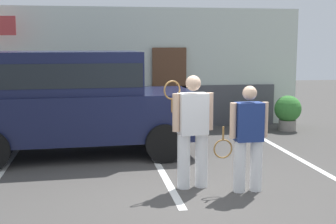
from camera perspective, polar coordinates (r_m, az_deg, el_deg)
name	(u,v)px	position (r m, az deg, el deg)	size (l,w,h in m)	color
ground_plane	(191,193)	(7.05, 2.85, -9.86)	(40.00, 40.00, 0.00)	#423F3D
parking_stripe_0	(0,174)	(8.49, -19.87, -7.17)	(0.12, 4.40, 0.01)	silver
parking_stripe_1	(160,167)	(8.42, -1.03, -6.79)	(0.12, 4.40, 0.01)	silver
parking_stripe_2	(304,161)	(9.22, 16.24, -5.80)	(0.12, 4.40, 0.01)	silver
house_frontage	(146,72)	(12.41, -2.67, 4.96)	(8.33, 0.40, 3.13)	silver
parked_suv	(72,98)	(9.39, -11.60, 1.72)	(4.68, 2.32, 2.05)	#141938
tennis_player_man	(193,130)	(7.11, 3.02, -2.17)	(0.78, 0.31, 1.73)	white
tennis_player_woman	(248,138)	(7.03, 9.75, -3.09)	(0.86, 0.26, 1.59)	white
potted_plant_by_porch	(251,115)	(12.05, 10.04, -0.36)	(0.55, 0.55, 0.73)	gray
potted_plant_secondary	(288,111)	(12.29, 14.41, 0.11)	(0.68, 0.68, 0.90)	gray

